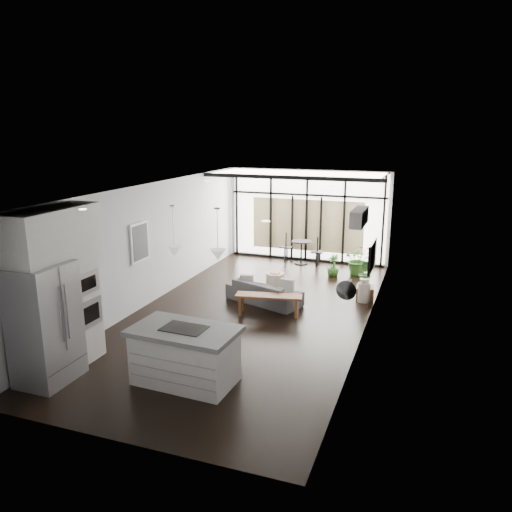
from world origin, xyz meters
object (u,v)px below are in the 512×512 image
Objects in this scene: fridge at (45,324)px; console_bench at (269,305)px; tv at (372,256)px; milk_can at (364,290)px; sofa at (264,288)px; island at (185,355)px; pouf at (275,280)px.

fridge reaches higher than console_bench.
milk_can is at bearing 108.51° from tv.
sofa is at bearing -174.56° from tv.
sofa is 1.66× the size of tv.
pouf is (-0.14, 5.24, -0.27)m from island.
tv is at bearing -71.49° from milk_can.
pouf is 2.93m from tv.
console_bench is 2.45m from milk_can.
island is at bearing -114.12° from milk_can.
tv reaches higher than console_bench.
island is 4.03m from sofa.
island reaches higher than pouf.
sofa is 0.82m from console_bench.
pouf is at bearing 94.36° from island.
tv is at bearing 13.62° from console_bench.
sofa is 1.23m from pouf.
island is 3.32m from console_bench.
milk_can is (2.32, -0.35, 0.10)m from pouf.
console_bench is 3.05× the size of pouf.
fridge is 1.08× the size of sofa.
milk_can reaches higher than console_bench.
fridge is 4.74m from console_bench.
sofa is at bearing -158.84° from milk_can.
pouf is at bearing 92.15° from console_bench.
sofa is at bearing 104.82° from console_bench.
sofa is (2.09, 4.72, -0.63)m from fridge.
island is 4.96m from tv.
console_bench is 2.52× the size of milk_can.
tv reaches higher than sofa.
island is at bearing -119.37° from tv.
tv is (4.52, 4.95, 0.32)m from fridge.
sofa is 3.84× the size of pouf.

